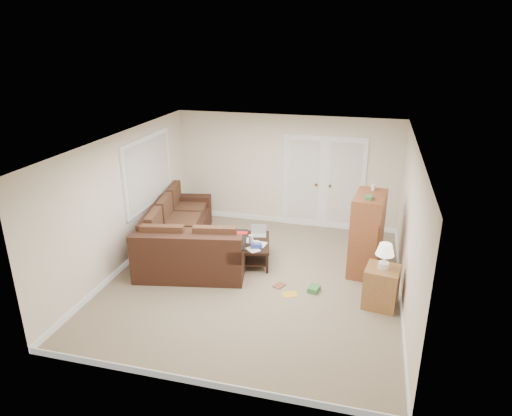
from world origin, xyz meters
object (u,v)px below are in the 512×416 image
(coffee_table, at_px, (256,250))
(sectional_sofa, at_px, (183,239))
(tv_armoire, at_px, (367,233))
(side_cabinet, at_px, (382,284))

(coffee_table, bearing_deg, sectional_sofa, 173.29)
(tv_armoire, bearing_deg, sectional_sofa, -168.31)
(sectional_sofa, bearing_deg, side_cabinet, -23.51)
(tv_armoire, relative_size, side_cabinet, 1.46)
(sectional_sofa, distance_m, side_cabinet, 3.84)
(tv_armoire, xyz_separation_m, side_cabinet, (0.29, -1.13, -0.36))
(coffee_table, height_order, tv_armoire, tv_armoire)
(sectional_sofa, xyz_separation_m, tv_armoire, (3.46, 0.29, 0.39))
(coffee_table, xyz_separation_m, side_cabinet, (2.32, -1.00, 0.16))
(coffee_table, xyz_separation_m, tv_armoire, (2.03, 0.13, 0.52))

